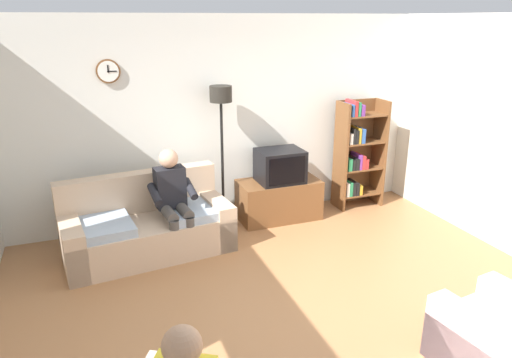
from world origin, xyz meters
The scene contains 9 objects.
ground_plane centered at (0.00, 0.00, 0.00)m, with size 12.00×12.00×0.00m, color #9E6B42.
back_wall_assembly centered at (0.00, 2.66, 1.35)m, with size 6.20×0.17×2.70m.
couch centered at (-1.17, 1.87, 0.31)m, with size 1.99×1.09×0.90m.
tv_stand centered at (0.67, 2.25, 0.27)m, with size 1.10×0.56×0.55m.
tv centered at (0.67, 2.23, 0.77)m, with size 0.60×0.49×0.44m.
bookshelf centered at (1.91, 2.32, 0.79)m, with size 0.68×0.36×1.58m.
floor_lamp centered at (-0.09, 2.35, 1.45)m, with size 0.28×0.28×1.85m.
armchair_near_bookshelf centered at (1.14, -1.15, 0.29)m, with size 0.91×0.98×0.90m.
person_on_couch centered at (-0.86, 1.76, 0.70)m, with size 0.54×0.57×1.24m.
Camera 1 is at (-1.72, -3.29, 2.64)m, focal length 32.95 mm.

